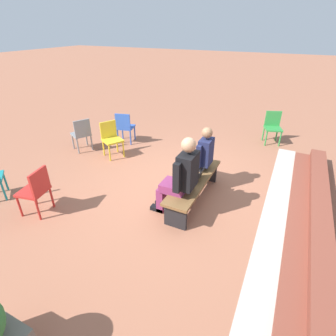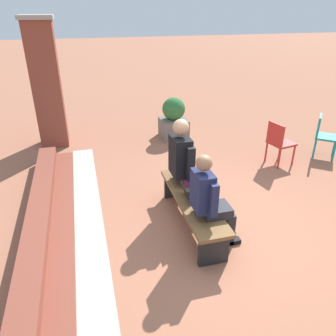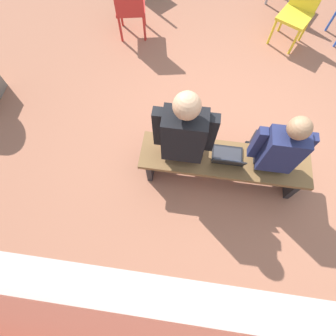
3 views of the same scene
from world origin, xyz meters
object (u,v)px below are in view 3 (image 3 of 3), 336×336
object	(u,v)px
bench	(223,162)
person_student	(276,147)
person_adult	(184,133)
plastic_chair_near_bench_right	(130,6)
plastic_chair_near_bench_left	(299,10)
laptop	(228,158)

from	to	relation	value
bench	person_student	size ratio (longest dim) A/B	1.41
person_adult	plastic_chair_near_bench_right	distance (m)	2.40
person_student	plastic_chair_near_bench_right	world-z (taller)	person_student
plastic_chair_near_bench_right	plastic_chair_near_bench_left	distance (m)	2.40
person_student	plastic_chair_near_bench_left	xyz separation A→B (m)	(-0.48, -2.43, -0.21)
laptop	plastic_chair_near_bench_left	xyz separation A→B (m)	(-0.90, -2.50, -0.02)
bench	person_student	distance (m)	0.56
person_adult	plastic_chair_near_bench_left	distance (m)	2.80
laptop	plastic_chair_near_bench_left	size ratio (longest dim) A/B	0.38
person_student	plastic_chair_near_bench_left	bearing A→B (deg)	-101.19
person_student	plastic_chair_near_bench_left	distance (m)	2.48
person_student	plastic_chair_near_bench_right	xyz separation A→B (m)	(1.91, -2.17, -0.21)
person_adult	laptop	size ratio (longest dim) A/B	4.43
bench	person_student	world-z (taller)	person_student
bench	person_adult	world-z (taller)	person_adult
bench	plastic_chair_near_bench_left	bearing A→B (deg)	-110.28
person_adult	plastic_chair_near_bench_left	world-z (taller)	person_adult
person_student	plastic_chair_near_bench_right	bearing A→B (deg)	-48.66
plastic_chair_near_bench_right	bench	bearing A→B (deg)	123.32
person_adult	laptop	bearing A→B (deg)	170.00
person_adult	plastic_chair_near_bench_right	world-z (taller)	person_adult
bench	person_student	xyz separation A→B (m)	(-0.44, -0.06, 0.34)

